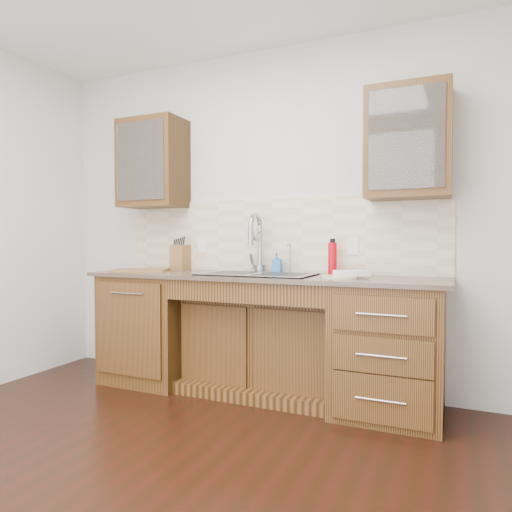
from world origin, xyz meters
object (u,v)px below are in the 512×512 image
at_px(soap_bottle, 277,263).
at_px(knife_block, 182,257).
at_px(plate, 339,277).
at_px(water_bottle, 332,259).
at_px(cutting_board, 140,270).

xyz_separation_m(soap_bottle, knife_block, (-0.90, 0.04, 0.03)).
bearing_deg(soap_bottle, knife_block, 169.15).
bearing_deg(plate, water_bottle, 115.25).
bearing_deg(plate, knife_block, 169.22).
relative_size(soap_bottle, plate, 0.61).
distance_m(soap_bottle, knife_block, 0.90).
bearing_deg(knife_block, plate, -13.28).
relative_size(knife_block, cutting_board, 0.50).
bearing_deg(water_bottle, soap_bottle, 178.41).
relative_size(water_bottle, knife_block, 1.10).
bearing_deg(soap_bottle, water_bottle, -9.82).
distance_m(knife_block, cutting_board, 0.38).
height_order(plate, knife_block, knife_block).
height_order(soap_bottle, water_bottle, water_bottle).
bearing_deg(soap_bottle, cutting_board, -175.14).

